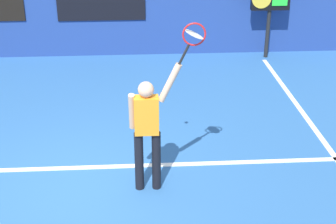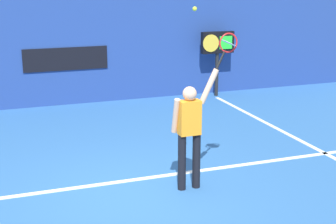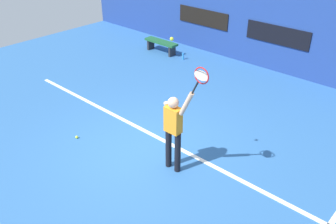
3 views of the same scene
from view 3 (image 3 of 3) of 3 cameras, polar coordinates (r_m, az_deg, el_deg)
ground_plane at (r=8.41m, az=-4.10°, el=-5.82°), size 18.00×18.00×0.00m
back_wall at (r=12.48m, az=17.19°, el=12.75°), size 18.00×0.20×3.00m
sponsor_banner_center at (r=12.46m, az=16.75°, el=11.47°), size 2.20×0.03×0.60m
sponsor_banner_portside at (r=13.93m, az=5.50°, el=14.54°), size 2.20×0.03×0.60m
court_baseline at (r=8.75m, az=-1.36°, el=-4.15°), size 10.00×0.10×0.01m
tennis_player at (r=7.26m, az=0.87°, el=-2.50°), size 0.73×0.31×1.95m
tennis_racket at (r=6.30m, az=5.16°, el=5.48°), size 0.42×0.27×0.62m
tennis_ball at (r=6.38m, az=0.59°, el=11.38°), size 0.07×0.07×0.07m
court_bench at (r=13.88m, az=-1.09°, el=10.65°), size 1.40×0.36×0.45m
water_bottle at (r=13.29m, az=2.37°, el=8.73°), size 0.07×0.07×0.24m
spare_ball at (r=9.01m, az=-14.11°, el=-3.84°), size 0.07×0.07×0.07m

